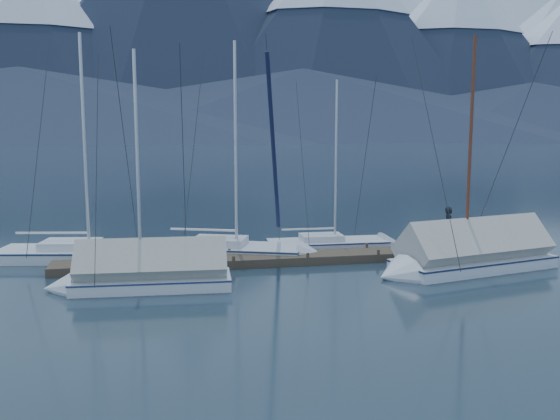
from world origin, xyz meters
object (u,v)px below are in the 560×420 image
(sailboat_open_left, at_px, (103,256))
(person, at_px, (449,227))
(sailboat_open_right, at_px, (344,245))
(sailboat_covered_near, at_px, (462,258))
(sailboat_open_mid, at_px, (249,253))
(sailboat_covered_far, at_px, (138,276))

(sailboat_open_left, relative_size, person, 5.74)
(sailboat_open_right, height_order, sailboat_covered_near, sailboat_covered_near)
(sailboat_open_mid, distance_m, person, 8.76)
(sailboat_open_mid, bearing_deg, sailboat_open_left, 173.97)
(sailboat_open_left, bearing_deg, sailboat_covered_near, -18.95)
(sailboat_covered_near, distance_m, sailboat_covered_far, 12.27)
(sailboat_open_mid, height_order, person, sailboat_open_mid)
(sailboat_open_right, height_order, person, sailboat_open_right)
(sailboat_open_left, xyz_separation_m, sailboat_covered_near, (13.88, -4.76, 0.31))
(sailboat_open_right, bearing_deg, person, -29.89)
(sailboat_open_mid, relative_size, sailboat_open_right, 1.19)
(sailboat_open_left, height_order, person, sailboat_open_left)
(sailboat_covered_far, relative_size, person, 4.99)
(sailboat_open_left, height_order, sailboat_open_mid, sailboat_open_left)
(sailboat_open_right, bearing_deg, sailboat_open_left, -178.40)
(sailboat_open_mid, height_order, sailboat_open_right, sailboat_open_mid)
(sailboat_open_left, distance_m, sailboat_covered_far, 5.18)
(sailboat_open_right, xyz_separation_m, sailboat_covered_far, (-9.09, -5.21, 0.29))
(sailboat_open_right, relative_size, sailboat_covered_far, 0.94)
(sailboat_open_mid, relative_size, sailboat_covered_far, 1.12)
(sailboat_covered_far, bearing_deg, sailboat_open_mid, 43.46)
(sailboat_open_left, relative_size, sailboat_covered_far, 1.15)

